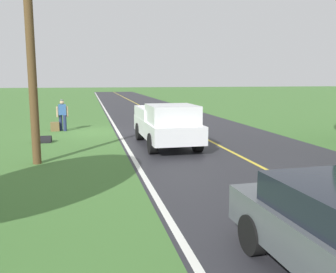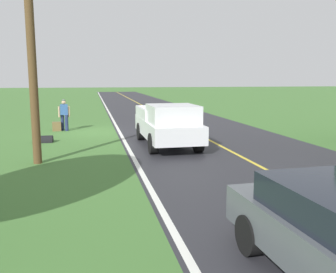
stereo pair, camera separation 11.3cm
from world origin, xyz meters
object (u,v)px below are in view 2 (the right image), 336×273
suitcase_carried (57,126)px  pickup_truck_passing (168,124)px  hitchhiker_walking (64,113)px  utility_pole_roadside (32,58)px

suitcase_carried → pickup_truck_passing: size_ratio=0.09×
hitchhiker_walking → suitcase_carried: bearing=14.7°
suitcase_carried → utility_pole_roadside: 8.49m
suitcase_carried → utility_pole_roadside: bearing=-3.5°
hitchhiker_walking → pickup_truck_passing: (-4.63, 5.78, -0.01)m
hitchhiker_walking → suitcase_carried: 0.84m
hitchhiker_walking → utility_pole_roadside: size_ratio=0.25×
hitchhiker_walking → suitcase_carried: (0.41, 0.11, -0.72)m
hitchhiker_walking → suitcase_carried: size_ratio=3.42×
hitchhiker_walking → pickup_truck_passing: size_ratio=0.32×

